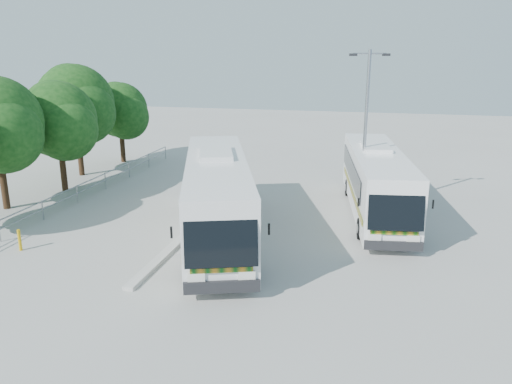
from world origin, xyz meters
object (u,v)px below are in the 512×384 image
(coach_adjacent, at_px, (376,180))
(bollard, at_px, (20,240))
(tree_far_c, at_px, (59,120))
(tree_far_e, at_px, (121,110))
(lamppost, at_px, (366,126))
(coach_main, at_px, (217,195))
(tree_far_d, at_px, (76,103))

(coach_adjacent, xyz_separation_m, bollard, (-14.39, -8.56, -1.31))
(tree_far_c, height_order, tree_far_e, tree_far_c)
(coach_adjacent, height_order, bollard, coach_adjacent)
(lamppost, relative_size, bollard, 8.80)
(lamppost, xyz_separation_m, bollard, (-13.70, -8.71, -4.05))
(coach_main, bearing_deg, lamppost, 20.62)
(tree_far_d, xyz_separation_m, coach_main, (12.41, -8.88, -2.88))
(tree_far_c, height_order, bollard, tree_far_c)
(tree_far_c, xyz_separation_m, tree_far_d, (-1.19, 3.70, 0.56))
(tree_far_e, height_order, coach_adjacent, tree_far_e)
(tree_far_c, distance_m, bollard, 10.24)
(lamppost, bearing_deg, coach_adjacent, -32.13)
(tree_far_e, height_order, lamppost, lamppost)
(tree_far_e, bearing_deg, tree_far_d, -98.63)
(tree_far_c, relative_size, coach_main, 0.50)
(tree_far_d, relative_size, coach_adjacent, 0.62)
(coach_main, bearing_deg, tree_far_d, 125.29)
(tree_far_e, distance_m, lamppost, 19.71)
(tree_far_d, xyz_separation_m, tree_far_e, (0.68, 4.50, -0.93))
(tree_far_d, height_order, coach_main, tree_far_d)
(tree_far_e, xyz_separation_m, coach_main, (11.73, -13.38, -1.95))
(tree_far_c, height_order, lamppost, lamppost)
(coach_main, xyz_separation_m, lamppost, (6.16, 5.12, 2.58))
(coach_main, bearing_deg, coach_adjacent, 16.83)
(tree_far_c, distance_m, tree_far_e, 8.22)
(tree_far_e, relative_size, coach_adjacent, 0.50)
(coach_adjacent, distance_m, bollard, 16.79)
(tree_far_c, xyz_separation_m, tree_far_e, (-0.51, 8.20, -0.37))
(tree_far_c, bearing_deg, bollard, -67.20)
(bollard, bearing_deg, tree_far_e, 103.88)
(bollard, bearing_deg, lamppost, 32.46)
(tree_far_c, distance_m, tree_far_d, 3.93)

